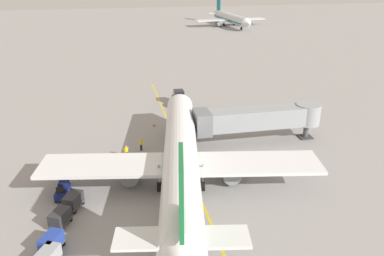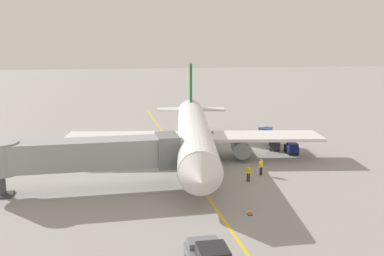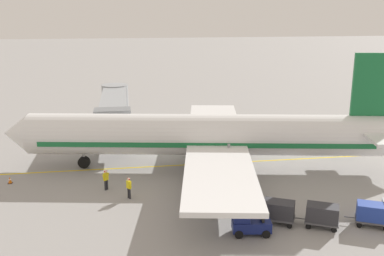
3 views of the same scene
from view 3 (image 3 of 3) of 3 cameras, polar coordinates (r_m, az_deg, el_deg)
The scene contains 11 objects.
ground_plane at distance 42.24m, azimuth 1.75°, elevation -4.64°, with size 400.00×400.00×0.00m, color gray.
gate_lead_in_line at distance 42.24m, azimuth 1.75°, elevation -4.64°, with size 0.24×80.00×0.01m, color gold.
parked_airliner at distance 39.98m, azimuth 2.11°, elevation -0.99°, with size 30.45×37.22×10.63m.
jet_bridge at distance 51.05m, azimuth -10.00°, elevation 2.62°, with size 17.59×3.50×4.98m.
baggage_tug_lead at distance 29.62m, azimuth 7.49°, elevation -12.18°, with size 1.57×2.64×1.62m.
baggage_cart_front at distance 31.23m, azimuth 11.11°, elevation -10.37°, with size 2.14×2.90×1.58m.
baggage_cart_second_in_train at distance 31.38m, azimuth 16.44°, elevation -10.59°, with size 2.14×2.90×1.58m.
baggage_cart_third_in_train at distance 32.66m, azimuth 22.30°, elevation -10.10°, with size 2.14×2.90×1.58m.
ground_crew_wing_walker at distance 36.67m, azimuth -11.04°, elevation -6.44°, with size 0.57×0.58×1.69m.
ground_crew_loader at distance 34.77m, azimuth -8.14°, elevation -7.53°, with size 0.67×0.45×1.69m.
safety_cone_nose_left at distance 40.55m, azimuth -22.43°, elevation -6.23°, with size 0.36×0.36×0.59m.
Camera 3 is at (-39.12, 7.33, 14.15)m, focal length 41.36 mm.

